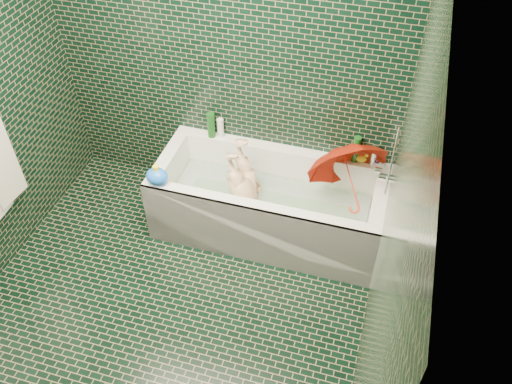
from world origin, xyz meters
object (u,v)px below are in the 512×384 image
(rubber_duck, at_px, (362,157))
(bath_toy, at_px, (157,176))
(bathtub, at_px, (268,209))
(umbrella, at_px, (351,179))
(child, at_px, (248,199))

(rubber_duck, bearing_deg, bath_toy, -157.82)
(bathtub, bearing_deg, umbrella, 8.92)
(rubber_duck, relative_size, bath_toy, 0.60)
(bathtub, xyz_separation_m, child, (-0.15, -0.03, 0.10))
(bathtub, bearing_deg, rubber_duck, 29.95)
(umbrella, bearing_deg, child, 167.00)
(bath_toy, bearing_deg, rubber_duck, 46.27)
(child, xyz_separation_m, umbrella, (0.72, 0.12, 0.29))
(bathtub, height_order, rubber_duck, rubber_duck)
(child, distance_m, bath_toy, 0.72)
(child, height_order, rubber_duck, rubber_duck)
(bathtub, bearing_deg, bath_toy, -158.21)
(child, xyz_separation_m, bath_toy, (-0.59, -0.27, 0.31))
(rubber_duck, bearing_deg, bathtub, -153.52)
(child, distance_m, umbrella, 0.78)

